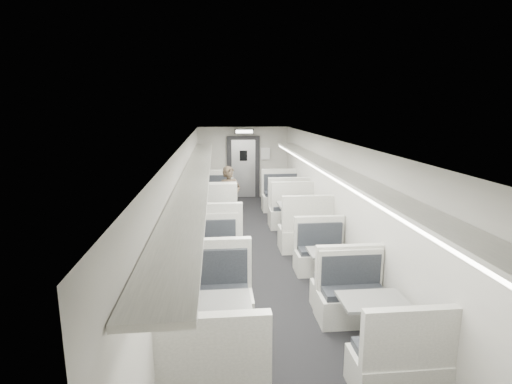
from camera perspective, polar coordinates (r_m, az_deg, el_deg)
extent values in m
cube|color=black|center=(8.10, 1.18, -10.50)|extent=(3.00, 12.00, 0.12)
cube|color=silver|center=(7.50, 1.26, 7.58)|extent=(3.00, 12.00, 0.12)
cube|color=#B1AEA6|center=(13.64, -1.86, 4.26)|extent=(3.00, 0.12, 2.40)
cube|color=#B1AEA6|center=(7.68, -10.43, -2.06)|extent=(0.12, 12.00, 2.40)
cube|color=#B1AEA6|center=(8.04, 12.33, -1.51)|extent=(0.12, 12.00, 2.40)
cube|color=#A7A89E|center=(10.03, -6.04, -4.24)|extent=(1.15, 0.64, 0.49)
cube|color=black|center=(9.98, -6.07, -2.54)|extent=(1.02, 0.51, 0.11)
cube|color=#A7A89E|center=(9.65, -6.12, -1.07)|extent=(1.15, 0.13, 0.76)
cube|color=#A7A89E|center=(11.67, -6.01, -1.92)|extent=(1.15, 0.64, 0.49)
cube|color=black|center=(11.57, -6.04, -0.52)|extent=(1.02, 0.51, 0.11)
cube|color=#A7A89E|center=(11.76, -6.07, 1.31)|extent=(1.15, 0.13, 0.76)
cylinder|color=silver|center=(10.81, -6.04, -2.32)|extent=(0.11, 0.11, 0.75)
cylinder|color=silver|center=(10.91, -6.00, -4.15)|extent=(0.39, 0.39, 0.03)
cube|color=slate|center=(10.72, -6.09, -0.16)|extent=(0.95, 0.65, 0.04)
cube|color=#A7A89E|center=(8.17, -6.08, -8.08)|extent=(1.15, 0.64, 0.49)
cube|color=black|center=(8.10, -6.13, -6.02)|extent=(1.02, 0.51, 0.11)
cube|color=#A7A89E|center=(7.75, -6.19, -4.34)|extent=(1.15, 0.13, 0.76)
cube|color=#A7A89E|center=(9.77, -6.04, -4.68)|extent=(1.15, 0.64, 0.49)
cube|color=black|center=(9.66, -6.08, -3.04)|extent=(1.02, 0.51, 0.11)
cube|color=#A7A89E|center=(9.84, -6.12, -0.81)|extent=(1.15, 0.13, 0.76)
cylinder|color=silver|center=(8.93, -6.08, -5.43)|extent=(0.11, 0.11, 0.75)
cylinder|color=silver|center=(9.04, -6.03, -7.60)|extent=(0.39, 0.39, 0.03)
cube|color=slate|center=(8.81, -6.14, -2.84)|extent=(0.95, 0.65, 0.04)
cube|color=#A7A89E|center=(6.43, -6.14, -14.21)|extent=(0.98, 0.54, 0.42)
cube|color=black|center=(6.34, -6.19, -12.04)|extent=(0.87, 0.43, 0.09)
cube|color=#A7A89E|center=(6.03, -6.26, -10.51)|extent=(0.98, 0.11, 0.65)
cube|color=#A7A89E|center=(7.75, -6.09, -9.51)|extent=(0.98, 0.54, 0.42)
cube|color=black|center=(7.63, -6.13, -7.81)|extent=(0.87, 0.43, 0.09)
cube|color=#A7A89E|center=(7.76, -6.17, -5.32)|extent=(0.98, 0.11, 0.65)
cylinder|color=silver|center=(7.04, -6.13, -10.81)|extent=(0.09, 0.09, 0.64)
cylinder|color=silver|center=(7.16, -6.08, -13.06)|extent=(0.33, 0.33, 0.03)
cube|color=slate|center=(6.91, -6.20, -8.09)|extent=(0.81, 0.55, 0.04)
cube|color=black|center=(4.35, -6.40, -23.31)|extent=(1.00, 0.50, 0.11)
cube|color=#A7A89E|center=(3.95, -6.55, -21.71)|extent=(1.13, 0.13, 0.74)
cube|color=#A7A89E|center=(5.89, -6.18, -16.47)|extent=(1.13, 0.63, 0.48)
cube|color=black|center=(5.73, -6.25, -14.05)|extent=(1.00, 0.50, 0.11)
cube|color=#A7A89E|center=(5.83, -6.30, -10.11)|extent=(1.13, 0.13, 0.74)
cylinder|color=silver|center=(5.11, -6.27, -19.65)|extent=(0.11, 0.11, 0.73)
cylinder|color=silver|center=(5.30, -6.17, -22.88)|extent=(0.38, 0.38, 0.03)
cube|color=slate|center=(4.90, -6.38, -15.57)|extent=(0.94, 0.64, 0.04)
cube|color=#A7A89E|center=(10.44, 5.04, -3.60)|extent=(1.12, 0.63, 0.48)
cube|color=black|center=(10.39, 5.03, -2.01)|extent=(1.00, 0.50, 0.11)
cube|color=#A7A89E|center=(10.07, 5.34, -0.61)|extent=(1.12, 0.13, 0.74)
cube|color=#A7A89E|center=(12.01, 3.58, -1.49)|extent=(1.12, 0.63, 0.48)
cube|color=black|center=(11.92, 3.62, -0.16)|extent=(1.00, 0.50, 0.11)
cube|color=#A7A89E|center=(12.11, 3.44, 1.56)|extent=(1.12, 0.13, 0.74)
cylinder|color=silver|center=(11.19, 4.26, -1.84)|extent=(0.11, 0.11, 0.73)
cylinder|color=silver|center=(11.28, 4.24, -3.57)|extent=(0.38, 0.38, 0.03)
cube|color=slate|center=(11.10, 4.30, 0.20)|extent=(0.93, 0.64, 0.04)
cube|color=#A7A89E|center=(8.80, 7.16, -6.60)|extent=(1.16, 0.64, 0.49)
cube|color=black|center=(8.74, 7.16, -4.67)|extent=(1.02, 0.51, 0.11)
cube|color=#A7A89E|center=(8.40, 7.62, -3.05)|extent=(1.16, 0.13, 0.76)
cube|color=#A7A89E|center=(10.39, 5.09, -3.64)|extent=(1.16, 0.64, 0.49)
cube|color=black|center=(10.28, 5.15, -2.08)|extent=(1.02, 0.51, 0.11)
cube|color=#A7A89E|center=(10.46, 4.91, 0.02)|extent=(1.16, 0.13, 0.76)
cylinder|color=silver|center=(9.55, 6.05, -4.25)|extent=(0.11, 0.11, 0.75)
cylinder|color=silver|center=(9.66, 6.00, -6.30)|extent=(0.39, 0.39, 0.03)
cube|color=slate|center=(9.44, 6.11, -1.80)|extent=(0.96, 0.65, 0.04)
cube|color=#A7A89E|center=(6.46, 12.47, -14.34)|extent=(0.96, 0.53, 0.41)
cube|color=black|center=(6.38, 12.50, -12.24)|extent=(0.85, 0.42, 0.09)
cube|color=#A7A89E|center=(6.08, 13.27, -10.74)|extent=(0.96, 0.11, 0.63)
cube|color=#A7A89E|center=(7.69, 9.20, -9.80)|extent=(0.96, 0.53, 0.41)
cube|color=black|center=(7.58, 9.32, -8.13)|extent=(0.85, 0.42, 0.09)
cube|color=#A7A89E|center=(7.69, 8.96, -5.68)|extent=(0.96, 0.11, 0.63)
cylinder|color=silver|center=(7.03, 10.71, -11.07)|extent=(0.09, 0.09, 0.62)
cylinder|color=silver|center=(7.15, 10.62, -13.26)|extent=(0.32, 0.32, 0.03)
cube|color=slate|center=(6.90, 10.83, -8.41)|extent=(0.79, 0.54, 0.04)
cube|color=#A7A89E|center=(5.01, 19.43, -23.13)|extent=(1.00, 0.55, 0.42)
cube|color=black|center=(4.89, 19.51, -20.46)|extent=(0.88, 0.44, 0.09)
cube|color=#A7A89E|center=(4.57, 21.05, -18.91)|extent=(1.00, 0.11, 0.66)
cube|color=#A7A89E|center=(6.17, 13.51, -15.66)|extent=(1.00, 0.55, 0.42)
cube|color=black|center=(6.03, 13.72, -13.60)|extent=(0.88, 0.44, 0.09)
cube|color=#A7A89E|center=(6.11, 13.14, -10.31)|extent=(1.00, 0.11, 0.66)
cylinder|color=silver|center=(5.51, 16.17, -18.02)|extent=(0.09, 0.09, 0.65)
cylinder|color=silver|center=(5.67, 15.97, -20.74)|extent=(0.34, 0.34, 0.03)
cube|color=slate|center=(5.34, 16.40, -14.65)|extent=(0.83, 0.56, 0.04)
imported|color=black|center=(10.03, -3.77, -0.88)|extent=(0.69, 0.59, 1.61)
cube|color=black|center=(10.97, -8.70, 3.02)|extent=(0.02, 1.18, 0.84)
cube|color=black|center=(8.81, -9.39, 0.79)|extent=(0.02, 1.18, 0.84)
cube|color=black|center=(6.67, -10.53, -2.88)|extent=(0.02, 1.18, 0.84)
cube|color=black|center=(4.59, -12.76, -9.94)|extent=(0.02, 1.18, 0.84)
cube|color=#A7A89E|center=(7.22, -8.46, 2.96)|extent=(0.46, 10.40, 0.05)
cube|color=white|center=(7.22, -6.86, 2.60)|extent=(0.05, 10.20, 0.04)
cube|color=#A7A89E|center=(7.53, 11.10, 3.23)|extent=(0.46, 10.40, 0.05)
cube|color=white|center=(7.48, 9.62, 2.85)|extent=(0.05, 10.20, 0.04)
cube|color=black|center=(13.54, -1.82, 3.56)|extent=(1.10, 0.10, 2.10)
cube|color=silver|center=(13.52, -1.81, 3.33)|extent=(0.80, 0.05, 1.95)
cube|color=black|center=(13.42, -1.81, 5.21)|extent=(0.25, 0.02, 0.35)
cube|color=black|center=(12.93, -1.70, 8.64)|extent=(0.62, 0.10, 0.16)
cube|color=white|center=(12.87, -1.69, 8.63)|extent=(0.54, 0.02, 0.10)
cube|color=silver|center=(13.53, 1.36, 5.48)|extent=(0.32, 0.02, 0.40)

